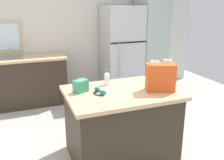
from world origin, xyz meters
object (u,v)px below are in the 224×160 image
(kitchen_island, at_px, (121,124))
(refrigerator, at_px, (122,51))
(bottle, at_px, (107,78))
(ear_defenders, at_px, (100,92))
(small_box, at_px, (81,86))
(shopping_bag, at_px, (160,77))
(tall_cabinet, at_px, (151,38))

(kitchen_island, height_order, refrigerator, refrigerator)
(bottle, bearing_deg, ear_defenders, -124.10)
(ear_defenders, bearing_deg, small_box, 143.76)
(kitchen_island, bearing_deg, shopping_bag, -19.90)
(tall_cabinet, height_order, shopping_bag, tall_cabinet)
(refrigerator, height_order, bottle, refrigerator)
(shopping_bag, relative_size, ear_defenders, 1.88)
(bottle, bearing_deg, refrigerator, 61.73)
(refrigerator, xyz_separation_m, ear_defenders, (-1.22, -2.20, -0.02))
(tall_cabinet, xyz_separation_m, ear_defenders, (-1.91, -2.20, -0.25))
(small_box, height_order, bottle, bottle)
(tall_cabinet, relative_size, bottle, 11.47)
(kitchen_island, distance_m, shopping_bag, 0.75)
(bottle, bearing_deg, shopping_bag, -40.97)
(small_box, bearing_deg, ear_defenders, -36.24)
(refrigerator, bearing_deg, tall_cabinet, 0.02)
(refrigerator, relative_size, shopping_bag, 4.93)
(shopping_bag, bearing_deg, ear_defenders, 166.95)
(shopping_bag, height_order, small_box, shopping_bag)
(shopping_bag, xyz_separation_m, small_box, (-0.88, 0.30, -0.09))
(kitchen_island, relative_size, small_box, 8.29)
(kitchen_island, height_order, shopping_bag, shopping_bag)
(kitchen_island, height_order, ear_defenders, ear_defenders)
(kitchen_island, relative_size, tall_cabinet, 0.57)
(shopping_bag, bearing_deg, bottle, 139.03)
(refrigerator, relative_size, bottle, 9.18)
(refrigerator, height_order, tall_cabinet, tall_cabinet)
(tall_cabinet, height_order, bottle, tall_cabinet)
(kitchen_island, height_order, bottle, bottle)
(bottle, bearing_deg, small_box, -159.60)
(shopping_bag, distance_m, ear_defenders, 0.73)
(refrigerator, xyz_separation_m, shopping_bag, (-0.52, -2.36, 0.12))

